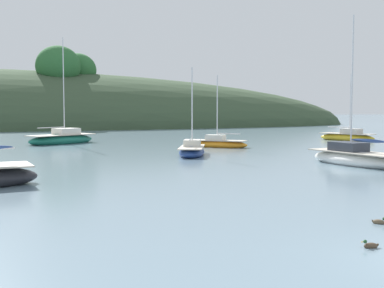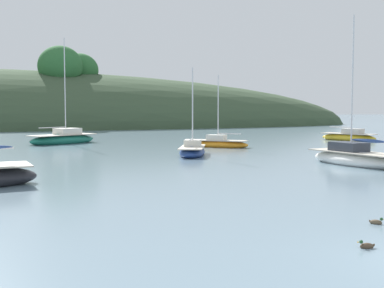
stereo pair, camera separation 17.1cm
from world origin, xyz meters
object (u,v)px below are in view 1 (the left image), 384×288
at_px(sailboat_white_near, 354,158).
at_px(sailboat_navy_dinghy, 62,139).
at_px(duck_lone_left, 379,222).
at_px(sailboat_grey_yawl, 219,143).
at_px(duck_lone_right, 371,246).
at_px(sailboat_blue_center, 347,137).
at_px(sailboat_cream_ketch, 192,151).

bearing_deg(sailboat_white_near, sailboat_navy_dinghy, 124.04).
distance_m(sailboat_navy_dinghy, sailboat_white_near, 27.55).
bearing_deg(duck_lone_left, sailboat_grey_yawl, 79.25).
xyz_separation_m(sailboat_white_near, duck_lone_right, (-10.11, -15.40, -0.34)).
height_order(sailboat_blue_center, duck_lone_left, sailboat_blue_center).
relative_size(sailboat_white_near, duck_lone_left, 24.10).
relative_size(sailboat_navy_dinghy, duck_lone_right, 23.30).
bearing_deg(sailboat_cream_ketch, sailboat_white_near, -48.18).
height_order(sailboat_navy_dinghy, sailboat_grey_yawl, sailboat_navy_dinghy).
bearing_deg(sailboat_white_near, sailboat_cream_ketch, 131.82).
relative_size(sailboat_cream_ketch, duck_lone_right, 14.68).
distance_m(sailboat_cream_ketch, duck_lone_left, 21.57).
distance_m(sailboat_navy_dinghy, duck_lone_right, 38.60).
bearing_deg(sailboat_navy_dinghy, duck_lone_left, -78.87).
bearing_deg(duck_lone_left, sailboat_navy_dinghy, 101.13).
distance_m(sailboat_cream_ketch, sailboat_white_near, 11.04).
relative_size(sailboat_white_near, duck_lone_right, 20.81).
height_order(sailboat_grey_yawl, sailboat_white_near, sailboat_white_near).
height_order(sailboat_blue_center, duck_lone_right, sailboat_blue_center).
bearing_deg(sailboat_cream_ketch, duck_lone_right, -96.63).
height_order(duck_lone_left, duck_lone_right, same).
xyz_separation_m(sailboat_navy_dinghy, sailboat_grey_yawl, (12.43, -8.15, -0.11)).
distance_m(duck_lone_left, duck_lone_right, 2.76).
distance_m(sailboat_cream_ketch, duck_lone_right, 23.79).
distance_m(sailboat_grey_yawl, duck_lone_right, 30.91).
bearing_deg(sailboat_blue_center, sailboat_grey_yawl, -163.94).
distance_m(sailboat_grey_yawl, sailboat_white_near, 14.98).
distance_m(sailboat_blue_center, sailboat_white_near, 22.73).
bearing_deg(sailboat_navy_dinghy, sailboat_white_near, -55.96).
relative_size(sailboat_blue_center, sailboat_grey_yawl, 1.10).
relative_size(sailboat_cream_ketch, sailboat_grey_yawl, 1.01).
relative_size(duck_lone_left, duck_lone_right, 0.86).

